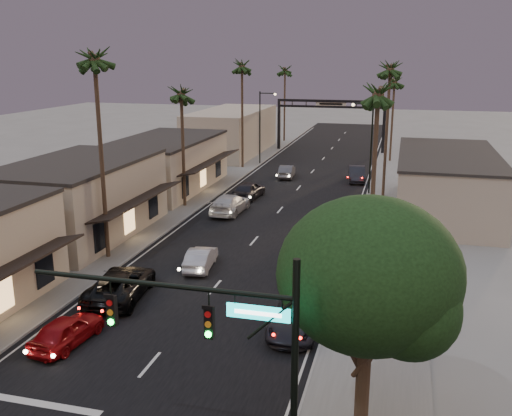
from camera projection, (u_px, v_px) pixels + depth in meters
The scene contains 30 objects.
ground at pixel (287, 202), 53.24m from camera, with size 200.00×200.00×0.00m, color slate.
road at pixel (297, 190), 57.91m from camera, with size 14.00×120.00×0.02m, color black.
sidewalk_left at pixel (228, 172), 66.76m from camera, with size 5.00×92.00×0.12m, color slate.
sidewalk_right at pixel (394, 180), 62.11m from camera, with size 5.00×92.00×0.12m, color slate.
storefront_mid at pixel (79, 200), 42.62m from camera, with size 8.00×14.00×5.50m, color #A79D85.
storefront_far at pixel (165, 165), 57.64m from camera, with size 8.00×16.00×5.00m, color #BDAB90.
storefront_dist at pixel (232, 132), 79.00m from camera, with size 8.00×20.00×6.00m, color #A79D85.
building_right at pixel (446, 184), 49.17m from camera, with size 8.00×18.00×5.00m, color #A79D85.
traffic_signal at pixel (232, 340), 16.89m from camera, with size 8.51×0.22×7.80m.
corner_tree at pixel (371, 281), 18.96m from camera, with size 6.20×6.20×8.80m.
arch at pixel (331, 112), 79.84m from camera, with size 15.20×0.40×7.27m.
streetlight_right at pixel (369, 140), 54.84m from camera, with size 2.13×0.30×9.00m.
streetlight_left at pixel (262, 122), 70.37m from camera, with size 2.13×0.30×9.00m.
palm_lb at pixel (94, 53), 35.06m from camera, with size 3.20×3.20×15.20m.
palm_lc at pixel (181, 89), 48.89m from camera, with size 3.20×3.20×12.20m.
palm_ld at pixel (242, 63), 66.15m from camera, with size 3.20×3.20×14.20m.
palm_ra at pixel (379, 87), 33.22m from camera, with size 3.20×3.20×13.20m.
palm_rb at pixel (391, 65), 51.66m from camera, with size 3.20×3.20×14.20m.
palm_rc at pixel (395, 79), 70.85m from camera, with size 3.20×3.20×12.20m.
palm_far at pixel (285, 68), 87.82m from camera, with size 3.20×3.20×13.20m.
oncoming_red at pixel (67, 330), 26.82m from camera, with size 1.68×4.19×1.43m, color maroon.
oncoming_pickup at pixel (121, 284), 31.99m from camera, with size 2.73×5.92×1.64m, color black.
oncoming_silver at pixel (201, 258), 36.49m from camera, with size 1.45×4.15×1.37m, color #A5A5AB.
oncoming_white at pixel (230, 204), 49.28m from camera, with size 2.30×5.65×1.64m, color #B0B0B0.
oncoming_dgrey at pixel (249, 190), 54.37m from camera, with size 1.99×4.95×1.68m, color black.
oncoming_grey_far at pixel (287, 171), 63.68m from camera, with size 1.50×4.30×1.42m, color #4B4B50.
curbside_near at pixel (295, 319), 28.07m from camera, with size 2.28×4.94×1.37m, color black.
curbside_black at pixel (309, 270), 34.44m from camera, with size 1.91×4.70×1.37m, color black.
curbside_grey at pixel (337, 218), 45.42m from camera, with size 1.59×3.96×1.35m, color #525357.
curbside_far at pixel (357, 174), 61.78m from camera, with size 1.71×4.89×1.61m, color black.
Camera 1 is at (10.26, -10.62, 13.23)m, focal length 40.00 mm.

